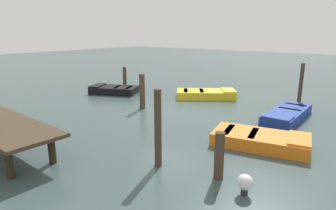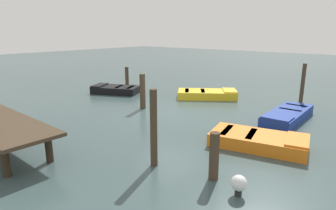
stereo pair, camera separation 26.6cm
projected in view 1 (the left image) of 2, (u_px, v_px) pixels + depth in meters
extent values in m
plane|color=#384C4C|center=(168.00, 113.00, 12.90)|extent=(80.00, 80.00, 0.00)
cylinder|color=#2E2318|center=(9.00, 162.00, 7.07)|extent=(0.20, 0.20, 0.85)
cylinder|color=#2E2318|center=(52.00, 148.00, 7.91)|extent=(0.20, 0.20, 0.85)
cube|color=navy|center=(287.00, 115.00, 11.86)|extent=(1.16, 3.39, 0.40)
cube|color=silver|center=(288.00, 111.00, 11.83)|extent=(0.91, 2.88, 0.04)
cube|color=navy|center=(278.00, 117.00, 10.80)|extent=(1.03, 0.75, 0.06)
cube|color=#A4A49F|center=(290.00, 109.00, 12.01)|extent=(0.89, 0.20, 0.04)
cube|color=#A4A49F|center=(296.00, 105.00, 12.73)|extent=(0.89, 0.20, 0.04)
cube|color=black|center=(114.00, 90.00, 16.82)|extent=(2.96, 2.35, 0.40)
cube|color=gray|center=(114.00, 88.00, 16.78)|extent=(2.47, 1.91, 0.04)
cube|color=black|center=(98.00, 85.00, 16.98)|extent=(1.05, 1.35, 0.06)
cube|color=#776E5D|center=(117.00, 87.00, 16.73)|extent=(0.63, 1.04, 0.04)
cube|color=#776E5D|center=(129.00, 88.00, 16.57)|extent=(0.63, 1.04, 0.04)
cube|color=orange|center=(260.00, 140.00, 9.14)|extent=(3.13, 2.00, 0.40)
cube|color=black|center=(260.00, 136.00, 9.11)|extent=(2.64, 1.60, 0.04)
cube|color=orange|center=(300.00, 139.00, 8.61)|extent=(0.89, 1.38, 0.06)
cube|color=black|center=(253.00, 133.00, 9.19)|extent=(0.43, 1.12, 0.04)
cube|color=black|center=(229.00, 130.00, 9.52)|extent=(0.43, 1.12, 0.04)
cube|color=gold|center=(206.00, 94.00, 15.72)|extent=(3.35, 2.95, 0.40)
cube|color=#4C3319|center=(206.00, 92.00, 15.69)|extent=(2.79, 2.43, 0.04)
cube|color=gold|center=(228.00, 90.00, 15.61)|extent=(1.29, 1.43, 0.06)
cube|color=#42301E|center=(201.00, 91.00, 15.69)|extent=(0.80, 1.02, 0.04)
cube|color=#42301E|center=(186.00, 91.00, 15.73)|extent=(0.80, 1.02, 0.04)
cylinder|color=#423323|center=(142.00, 91.00, 13.39)|extent=(0.26, 0.26, 1.63)
cylinder|color=#423323|center=(219.00, 156.00, 7.02)|extent=(0.24, 0.24, 1.21)
cylinder|color=#423323|center=(125.00, 76.00, 19.17)|extent=(0.24, 0.24, 1.22)
cylinder|color=#423323|center=(301.00, 85.00, 13.59)|extent=(0.18, 0.18, 2.09)
cylinder|color=#423323|center=(158.00, 129.00, 7.59)|extent=(0.19, 0.19, 2.11)
cylinder|color=#262626|center=(244.00, 192.00, 6.46)|extent=(0.16, 0.16, 0.12)
sphere|color=white|center=(245.00, 182.00, 6.40)|extent=(0.36, 0.36, 0.36)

